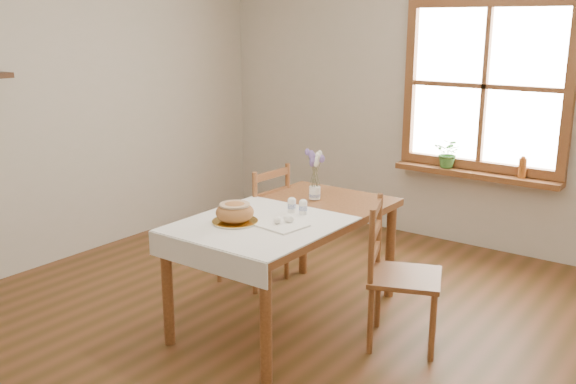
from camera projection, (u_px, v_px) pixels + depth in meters
name	position (u px, v px, depth m)	size (l,w,h in m)	color
ground	(261.00, 334.00, 4.21)	(5.00, 5.00, 0.00)	brown
room_walls	(258.00, 70.00, 3.77)	(4.60, 5.10, 2.65)	beige
window	(485.00, 86.00, 5.47)	(1.46, 0.08, 1.46)	brown
window_sill	(475.00, 174.00, 5.62)	(1.46, 0.20, 0.05)	brown
dining_table	(288.00, 226.00, 4.27)	(0.90, 1.60, 0.75)	brown
table_linen	(259.00, 224.00, 4.01)	(0.91, 0.99, 0.01)	silver
chair_left	(252.00, 223.00, 4.97)	(0.44, 0.46, 0.94)	brown
chair_right	(405.00, 275.00, 3.98)	(0.43, 0.45, 0.92)	brown
bread_plate	(235.00, 222.00, 4.02)	(0.28, 0.28, 0.02)	white
bread_loaf	(235.00, 211.00, 4.00)	(0.24, 0.24, 0.13)	#B2753F
egg_napkin	(281.00, 225.00, 3.96)	(0.28, 0.24, 0.01)	silver
eggs	(281.00, 220.00, 3.95)	(0.22, 0.20, 0.05)	white
salt_shaker	(292.00, 205.00, 4.24)	(0.06, 0.06, 0.10)	white
pepper_shaker	(303.00, 207.00, 4.19)	(0.05, 0.05, 0.10)	white
flower_vase	(315.00, 194.00, 4.57)	(0.08, 0.08, 0.09)	white
lavender_bouquet	(315.00, 169.00, 4.52)	(0.14, 0.14, 0.27)	#6E579B
potted_plant	(448.00, 156.00, 5.73)	(0.24, 0.26, 0.21)	#3C772F
amber_bottle	(522.00, 167.00, 5.36)	(0.07, 0.07, 0.19)	#B55E21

